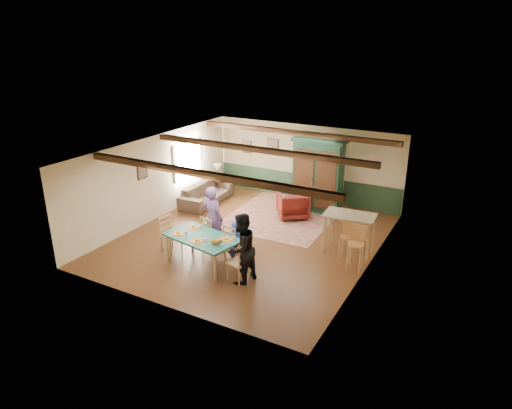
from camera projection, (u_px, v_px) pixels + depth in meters
The scene contains 35 objects.
floor at pixel (251, 239), 13.47m from camera, with size 8.00×8.00×0.00m, color #472614.
wall_back at pixel (306, 163), 16.27m from camera, with size 7.00×0.02×2.70m, color beige.
wall_left at pixel (155, 178), 14.57m from camera, with size 0.02×8.00×2.70m, color beige.
wall_right at pixel (372, 218), 11.42m from camera, with size 0.02×8.00×2.70m, color beige.
ceiling at pixel (251, 149), 12.51m from camera, with size 7.00×8.00×0.02m, color silver.
wainscot_back at pixel (304, 187), 16.57m from camera, with size 6.95×0.03×0.90m, color #213D26.
ceiling_beam_front at pixel (202, 174), 10.66m from camera, with size 6.95×0.16×0.16m, color black.
ceiling_beam_mid at pixel (257, 149), 12.87m from camera, with size 6.95×0.16×0.16m, color black.
ceiling_beam_back at pixel (295, 133), 15.00m from camera, with size 6.95×0.16×0.16m, color black.
window_left at pixel (188, 160), 15.87m from camera, with size 0.06×1.60×1.30m, color white, non-canonical shape.
picture_left_wall at pixel (142, 171), 13.92m from camera, with size 0.04×0.42×0.52m, color gray, non-canonical shape.
picture_back_a at pixel (273, 146), 16.67m from camera, with size 0.45×0.04×0.55m, color gray, non-canonical shape.
picture_back_b at pixel (247, 147), 17.22m from camera, with size 0.38×0.04×0.48m, color gray, non-canonical shape.
dining_table at pixel (203, 251), 11.83m from camera, with size 1.93×1.07×0.80m, color #1F625C, non-canonical shape.
dining_chair_far_left at pixel (212, 233), 12.60m from camera, with size 0.45×0.47×1.02m, color #A68353, non-canonical shape.
dining_chair_far_right at pixel (235, 242), 12.09m from camera, with size 0.45×0.47×1.02m, color #A68353, non-canonical shape.
dining_chair_end_left at pixel (171, 235), 12.52m from camera, with size 0.45×0.47×1.02m, color #A68353, non-canonical shape.
dining_chair_end_right at pixel (238, 261), 11.06m from camera, with size 0.45×0.47×1.02m, color #A68353, non-canonical shape.
person_man at pixel (213, 218), 12.51m from camera, with size 0.67×0.44×1.85m, color slate.
person_woman at pixel (241, 249), 10.86m from camera, with size 0.86×0.67×1.77m, color black.
person_child at pixel (237, 240), 12.14m from camera, with size 0.53×0.34×1.08m, color #253D97.
cat at pixel (215, 241), 11.22m from camera, with size 0.39×0.15×0.19m, color #BA7620, non-canonical shape.
place_setting_near_left at pixel (178, 232), 11.82m from camera, with size 0.43×0.32×0.11m, color orange, non-canonical shape.
place_setting_near_center at pixel (197, 239), 11.41m from camera, with size 0.43×0.32×0.11m, color orange, non-canonical shape.
place_setting_far_left at pixel (194, 226), 12.21m from camera, with size 0.43×0.32×0.11m, color orange, non-canonical shape.
place_setting_far_right at pixel (226, 238), 11.51m from camera, with size 0.43×0.32×0.11m, color orange, non-canonical shape.
area_rug at pixel (283, 216), 15.14m from camera, with size 3.27×3.88×0.01m, color tan.
armoire at pixel (318, 175), 15.19m from camera, with size 1.76×0.71×2.49m, color #153524.
armchair at pixel (293, 205), 14.88m from camera, with size 0.93×0.96×0.88m, color #470E0E.
sofa at pixel (206, 194), 16.18m from camera, with size 2.35×0.92×0.69m, color #43352A.
end_table at pixel (218, 186), 17.06m from camera, with size 0.49×0.49×0.60m, color black, non-canonical shape.
table_lamp at pixel (218, 172), 16.86m from camera, with size 0.31×0.31×0.55m, color tan, non-canonical shape.
counter_table at pixel (348, 233), 12.46m from camera, with size 1.35×0.79×1.12m, color #B7AF8E, non-canonical shape.
bar_stool_left at pixel (347, 242), 12.08m from camera, with size 0.37×0.40×1.03m, color tan, non-canonical shape.
bar_stool_right at pixel (356, 249), 11.52m from camera, with size 0.42×0.46×1.17m, color tan, non-canonical shape.
Camera 1 is at (6.01, -10.65, 5.73)m, focal length 32.00 mm.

